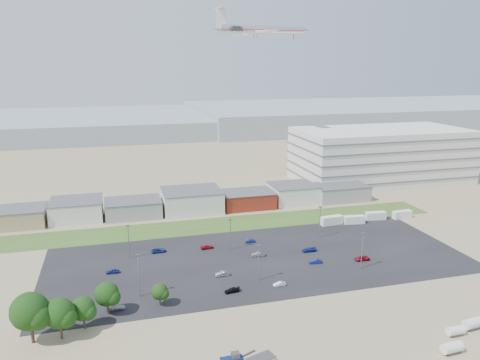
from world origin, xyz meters
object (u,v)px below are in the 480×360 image
object	(u,v)px
parked_car_13	(280,284)
parked_car_10	(117,307)
telehandler	(232,360)
parked_car_9	(159,250)
box_trailer_a	(332,220)
parked_car_12	(309,250)
parked_car_11	(250,241)
parked_car_1	(315,261)
parked_car_6	(207,247)
tree_far_left	(30,315)
parked_car_5	(113,271)
storage_tank_nw	(455,331)
parked_car_7	(258,254)
parked_car_4	(223,274)
parked_car_0	(362,258)
parked_car_3	(232,290)
airliner	(262,30)

from	to	relation	value
parked_car_13	parked_car_10	bearing A→B (deg)	-92.96
telehandler	parked_car_9	world-z (taller)	telehandler
box_trailer_a	parked_car_10	xyz separation A→B (m)	(-74.00, -40.81, -0.90)
parked_car_12	parked_car_11	bearing A→B (deg)	-125.66
parked_car_1	parked_car_6	xyz separation A→B (m)	(-27.42, 18.71, -0.03)
tree_far_left	parked_car_5	bearing A→B (deg)	61.54
storage_tank_nw	parked_car_10	bearing A→B (deg)	156.49
tree_far_left	parked_car_6	distance (m)	59.22
telehandler	parked_car_7	xyz separation A→B (m)	(20.32, 47.91, -0.76)
parked_car_4	parked_car_13	xyz separation A→B (m)	(12.67, -9.47, -0.10)
parked_car_0	parked_car_6	size ratio (longest dim) A/B	1.07
parked_car_3	parked_car_9	distance (m)	33.78
parked_car_9	parked_car_13	world-z (taller)	parked_car_9
parked_car_7	parked_car_10	bearing A→B (deg)	-56.11
parked_car_4	parked_car_12	size ratio (longest dim) A/B	0.91
tree_far_left	parked_car_1	xyz separation A→B (m)	(71.25, 20.72, -5.53)
parked_car_5	parked_car_1	bearing A→B (deg)	85.38
telehandler	parked_car_5	distance (m)	51.84
telehandler	parked_car_1	world-z (taller)	telehandler
parked_car_9	parked_car_7	bearing A→B (deg)	-113.46
telehandler	storage_tank_nw	distance (m)	47.40
telehandler	parked_car_3	world-z (taller)	telehandler
parked_car_0	parked_car_3	xyz separation A→B (m)	(-40.79, -8.89, -0.05)
telehandler	parked_car_7	bearing A→B (deg)	65.73
parked_car_6	parked_car_11	xyz separation A→B (m)	(14.11, 1.28, -0.02)
parked_car_4	parked_car_10	bearing A→B (deg)	-71.36
airliner	parked_car_11	size ratio (longest dim) A/B	13.87
box_trailer_a	parked_car_1	world-z (taller)	box_trailer_a
airliner	parked_car_3	bearing A→B (deg)	-112.75
parked_car_11	parked_car_5	bearing A→B (deg)	104.77
storage_tank_nw	parked_car_6	bearing A→B (deg)	123.96
parked_car_3	parked_car_0	bearing A→B (deg)	95.58
tree_far_left	parked_car_4	xyz separation A→B (m)	(44.02, 19.72, -5.50)
parked_car_3	parked_car_12	size ratio (longest dim) A/B	0.89
parked_car_1	parked_car_9	world-z (taller)	parked_car_1
box_trailer_a	parked_car_12	xyz separation A→B (m)	(-17.56, -20.64, -0.88)
telehandler	parked_car_7	world-z (taller)	telehandler
telehandler	parked_car_1	bearing A→B (deg)	47.22
box_trailer_a	parked_car_11	xyz separation A→B (m)	(-32.58, -9.05, -0.93)
storage_tank_nw	parked_car_12	size ratio (longest dim) A/B	0.86
box_trailer_a	parked_car_11	bearing A→B (deg)	-170.53
telehandler	storage_tank_nw	world-z (taller)	telehandler
parked_car_11	parked_car_12	world-z (taller)	parked_car_12
parked_car_5	parked_car_10	world-z (taller)	parked_car_10
parked_car_0	parked_car_12	xyz separation A→B (m)	(-12.01, 10.05, 0.02)
parked_car_1	parked_car_9	bearing A→B (deg)	-108.68
parked_car_9	parked_car_11	xyz separation A→B (m)	(28.67, 0.21, -0.04)
parked_car_3	parked_car_9	size ratio (longest dim) A/B	0.88
box_trailer_a	parked_car_1	size ratio (longest dim) A/B	2.14
parked_car_4	parked_car_7	distance (m)	16.50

